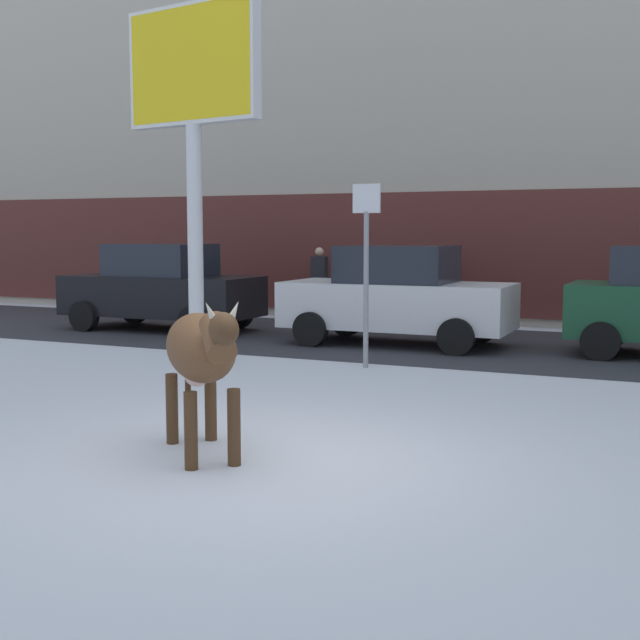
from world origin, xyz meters
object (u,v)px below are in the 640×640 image
(billboard, at_px, (193,87))
(pedestrian_far_left, at_px, (319,284))
(car_white_sedan, at_px, (397,296))
(pedestrian_near_billboard, at_px, (136,279))
(car_black_sedan, at_px, (162,288))
(street_sign, at_px, (366,260))
(cow_brown, at_px, (202,351))
(pedestrian_by_cars, at_px, (433,287))

(billboard, distance_m, pedestrian_far_left, 7.57)
(car_white_sedan, xyz_separation_m, pedestrian_near_billboard, (-8.27, 3.16, -0.03))
(pedestrian_near_billboard, distance_m, pedestrian_far_left, 5.24)
(car_black_sedan, relative_size, street_sign, 1.49)
(car_white_sedan, height_order, pedestrian_far_left, car_white_sedan)
(cow_brown, bearing_deg, pedestrian_by_cars, 95.97)
(pedestrian_by_cars, bearing_deg, pedestrian_far_left, 180.00)
(billboard, bearing_deg, car_black_sedan, 131.38)
(cow_brown, xyz_separation_m, pedestrian_far_left, (-3.95, 11.29, -0.11))
(billboard, xyz_separation_m, car_black_sedan, (-3.24, 3.68, -3.41))
(street_sign, bearing_deg, pedestrian_by_cars, 96.75)
(cow_brown, distance_m, pedestrian_near_billboard, 14.56)
(car_black_sedan, xyz_separation_m, pedestrian_near_billboard, (-2.90, 3.00, -0.03))
(cow_brown, distance_m, car_black_sedan, 10.41)
(pedestrian_far_left, bearing_deg, cow_brown, -70.71)
(street_sign, bearing_deg, pedestrian_far_left, 120.57)
(cow_brown, distance_m, car_white_sedan, 8.19)
(billboard, height_order, pedestrian_near_billboard, billboard)
(pedestrian_near_billboard, relative_size, street_sign, 0.61)
(pedestrian_far_left, bearing_deg, street_sign, -59.43)
(car_white_sedan, height_order, pedestrian_near_billboard, car_white_sedan)
(pedestrian_far_left, distance_m, street_sign, 6.86)
(cow_brown, relative_size, pedestrian_far_left, 0.95)
(cow_brown, relative_size, street_sign, 0.58)
(cow_brown, xyz_separation_m, pedestrian_by_cars, (-1.18, 11.29, -0.11))
(cow_brown, distance_m, street_sign, 5.49)
(billboard, xyz_separation_m, car_white_sedan, (2.12, 3.52, -3.41))
(car_white_sedan, distance_m, pedestrian_far_left, 4.37)
(pedestrian_near_billboard, xyz_separation_m, pedestrian_far_left, (5.24, 0.00, 0.00))
(car_white_sedan, height_order, pedestrian_by_cars, car_white_sedan)
(cow_brown, height_order, pedestrian_by_cars, pedestrian_by_cars)
(billboard, xyz_separation_m, pedestrian_near_billboard, (-6.15, 6.68, -3.43))
(pedestrian_far_left, bearing_deg, pedestrian_near_billboard, 180.00)
(billboard, height_order, pedestrian_far_left, billboard)
(street_sign, bearing_deg, car_white_sedan, 99.19)
(car_black_sedan, relative_size, car_white_sedan, 1.00)
(car_black_sedan, height_order, car_white_sedan, same)
(billboard, bearing_deg, car_white_sedan, 58.97)
(pedestrian_near_billboard, height_order, pedestrian_far_left, same)
(car_black_sedan, bearing_deg, car_white_sedan, -1.67)
(billboard, bearing_deg, pedestrian_near_billboard, 132.62)
(car_white_sedan, height_order, street_sign, street_sign)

